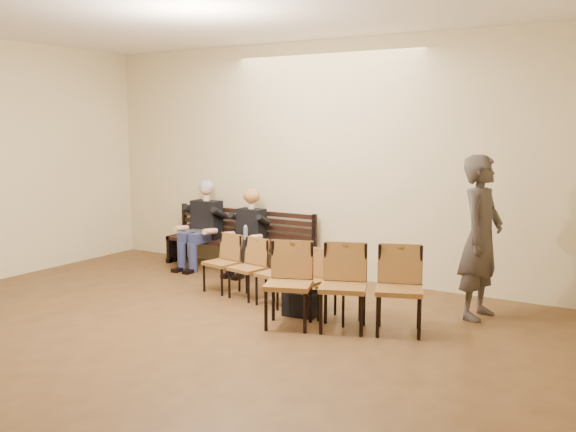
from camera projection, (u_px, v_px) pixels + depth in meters
name	position (u px, v px, depth m)	size (l,w,h in m)	color
ground	(53.00, 391.00, 5.52)	(10.00, 10.00, 0.00)	brown
room_walls	(110.00, 95.00, 5.83)	(8.02, 10.01, 3.51)	beige
bench	(238.00, 255.00, 10.13)	(2.60, 0.90, 0.45)	black
seated_man	(203.00, 224.00, 10.27)	(0.58, 0.81, 1.40)	black
seated_woman	(248.00, 235.00, 9.84)	(0.51, 0.71, 1.19)	black
laptop	(197.00, 233.00, 10.18)	(0.30, 0.24, 0.22)	#B6B7BB
water_bottle	(246.00, 241.00, 9.56)	(0.07, 0.07, 0.22)	silver
bag	(301.00, 303.00, 7.69)	(0.40, 0.27, 0.29)	black
passerby	(482.00, 225.00, 7.48)	(0.81, 0.53, 2.22)	#37312D
chair_row_front	(343.00, 288.00, 7.10)	(1.73, 0.53, 0.97)	brown
chair_row_back	(276.00, 275.00, 8.10)	(2.43, 0.43, 0.79)	brown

